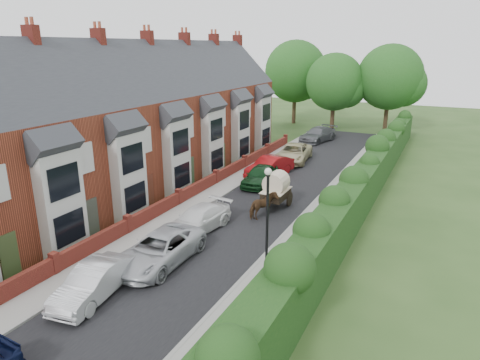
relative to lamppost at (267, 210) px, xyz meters
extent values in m
plane|color=#2D4C1E|center=(-3.40, -4.00, -3.30)|extent=(140.00, 140.00, 0.00)
cube|color=black|center=(-3.90, 7.00, -3.29)|extent=(6.00, 58.00, 0.02)
cube|color=#999790|center=(0.20, 7.00, -3.24)|extent=(2.20, 58.00, 0.12)
cube|color=#999790|center=(-7.75, 7.00, -3.24)|extent=(1.70, 58.00, 0.12)
cube|color=gray|center=(-0.85, 7.00, -3.23)|extent=(0.18, 58.00, 0.13)
cube|color=gray|center=(-6.95, 7.00, -3.23)|extent=(0.18, 58.00, 0.13)
cube|color=#103513|center=(2.00, 7.00, -2.05)|extent=(1.50, 58.00, 2.50)
cube|color=#9B3F27|center=(-14.40, 6.00, -0.05)|extent=(8.00, 40.00, 6.50)
cube|color=#2D2E35|center=(-14.40, 6.00, 3.20)|extent=(8.00, 40.20, 8.00)
cube|color=#3F2D2D|center=(-10.36, -5.00, -2.25)|extent=(0.08, 0.90, 2.10)
cube|color=silver|center=(-10.05, -2.10, -0.70)|extent=(0.70, 2.40, 5.20)
cube|color=black|center=(-9.68, -2.10, -1.90)|extent=(0.06, 1.80, 1.60)
cube|color=black|center=(-9.68, -2.10, 0.50)|extent=(0.06, 1.80, 1.60)
cube|color=#2D2E35|center=(-10.20, -2.10, 2.30)|extent=(1.70, 2.60, 1.70)
cube|color=#3F2D2D|center=(-10.36, 0.00, -2.25)|extent=(0.08, 0.90, 2.10)
cube|color=silver|center=(-10.35, -0.10, 1.10)|extent=(0.12, 1.20, 1.60)
cube|color=silver|center=(-10.05, 2.90, -0.70)|extent=(0.70, 2.40, 5.20)
cube|color=black|center=(-9.68, 2.90, -1.90)|extent=(0.06, 1.80, 1.60)
cube|color=black|center=(-9.68, 2.90, 0.50)|extent=(0.06, 1.80, 1.60)
cube|color=#2D2E35|center=(-10.20, 2.90, 2.30)|extent=(1.70, 2.60, 1.70)
cube|color=#3F2D2D|center=(-10.36, 5.00, -2.25)|extent=(0.08, 0.90, 2.10)
cube|color=silver|center=(-10.35, 4.90, 1.10)|extent=(0.12, 1.20, 1.60)
cube|color=silver|center=(-10.05, 7.90, -0.70)|extent=(0.70, 2.40, 5.20)
cube|color=black|center=(-9.68, 7.90, -1.90)|extent=(0.06, 1.80, 1.60)
cube|color=black|center=(-9.68, 7.90, 0.50)|extent=(0.06, 1.80, 1.60)
cube|color=#2D2E35|center=(-10.20, 7.90, 2.30)|extent=(1.70, 2.60, 1.70)
cube|color=#3F2D2D|center=(-10.36, 10.00, -2.25)|extent=(0.08, 0.90, 2.10)
cube|color=silver|center=(-10.35, 9.90, 1.10)|extent=(0.12, 1.20, 1.60)
cube|color=silver|center=(-10.05, 12.90, -0.70)|extent=(0.70, 2.40, 5.20)
cube|color=black|center=(-9.68, 12.90, -1.90)|extent=(0.06, 1.80, 1.60)
cube|color=black|center=(-9.68, 12.90, 0.50)|extent=(0.06, 1.80, 1.60)
cube|color=#2D2E35|center=(-10.20, 12.90, 2.30)|extent=(1.70, 2.60, 1.70)
cube|color=#3F2D2D|center=(-10.36, 15.00, -2.25)|extent=(0.08, 0.90, 2.10)
cube|color=silver|center=(-10.35, 14.90, 1.10)|extent=(0.12, 1.20, 1.60)
cube|color=silver|center=(-10.05, 17.90, -0.70)|extent=(0.70, 2.40, 5.20)
cube|color=black|center=(-9.68, 17.90, -1.90)|extent=(0.06, 1.80, 1.60)
cube|color=black|center=(-9.68, 17.90, 0.50)|extent=(0.06, 1.80, 1.60)
cube|color=#2D2E35|center=(-10.20, 17.90, 2.30)|extent=(1.70, 2.60, 1.70)
cube|color=#3F2D2D|center=(-10.36, 20.00, -2.25)|extent=(0.08, 0.90, 2.10)
cube|color=silver|center=(-10.35, 19.90, 1.10)|extent=(0.12, 1.20, 1.60)
cube|color=silver|center=(-10.05, 22.90, -0.70)|extent=(0.70, 2.40, 5.20)
cube|color=black|center=(-9.68, 22.90, -1.90)|extent=(0.06, 1.80, 1.60)
cube|color=black|center=(-9.68, 22.90, 0.50)|extent=(0.06, 1.80, 1.60)
cube|color=#2D2E35|center=(-10.20, 22.90, 2.30)|extent=(1.70, 2.60, 1.70)
cube|color=#3F2D2D|center=(-10.36, 25.00, -2.25)|extent=(0.08, 0.90, 2.10)
cube|color=silver|center=(-10.35, 24.90, 1.10)|extent=(0.12, 1.20, 1.60)
cube|color=maroon|center=(-14.40, 1.00, 7.00)|extent=(0.90, 0.50, 1.60)
cylinder|color=brown|center=(-14.60, 1.00, 7.95)|extent=(0.20, 0.20, 0.50)
cylinder|color=brown|center=(-14.20, 1.00, 7.95)|extent=(0.20, 0.20, 0.50)
cube|color=maroon|center=(-14.40, 6.00, 7.00)|extent=(0.90, 0.50, 1.60)
cylinder|color=brown|center=(-14.60, 6.00, 7.95)|extent=(0.20, 0.20, 0.50)
cylinder|color=brown|center=(-14.20, 6.00, 7.95)|extent=(0.20, 0.20, 0.50)
cube|color=maroon|center=(-14.40, 11.00, 7.00)|extent=(0.90, 0.50, 1.60)
cylinder|color=brown|center=(-14.60, 11.00, 7.95)|extent=(0.20, 0.20, 0.50)
cylinder|color=brown|center=(-14.20, 11.00, 7.95)|extent=(0.20, 0.20, 0.50)
cube|color=maroon|center=(-14.40, 16.00, 7.00)|extent=(0.90, 0.50, 1.60)
cylinder|color=brown|center=(-14.60, 16.00, 7.95)|extent=(0.20, 0.20, 0.50)
cylinder|color=brown|center=(-14.20, 16.00, 7.95)|extent=(0.20, 0.20, 0.50)
cube|color=maroon|center=(-14.40, 21.00, 7.00)|extent=(0.90, 0.50, 1.60)
cylinder|color=brown|center=(-14.60, 21.00, 7.95)|extent=(0.20, 0.20, 0.50)
cylinder|color=brown|center=(-14.20, 21.00, 7.95)|extent=(0.20, 0.20, 0.50)
cube|color=maroon|center=(-14.40, 26.00, 7.00)|extent=(0.90, 0.50, 1.60)
cylinder|color=brown|center=(-14.60, 26.00, 7.95)|extent=(0.20, 0.20, 0.50)
cylinder|color=brown|center=(-14.20, 26.00, 7.95)|extent=(0.20, 0.20, 0.50)
cube|color=maroon|center=(-8.75, -6.50, -2.85)|extent=(0.30, 4.70, 0.90)
cube|color=maroon|center=(-8.75, -1.50, -2.85)|extent=(0.30, 4.70, 0.90)
cube|color=maroon|center=(-8.75, 3.50, -2.85)|extent=(0.30, 4.70, 0.90)
cube|color=maroon|center=(-8.75, 8.50, -2.85)|extent=(0.30, 4.70, 0.90)
cube|color=maroon|center=(-8.75, 13.50, -2.85)|extent=(0.30, 4.70, 0.90)
cube|color=maroon|center=(-8.75, 18.50, -2.85)|extent=(0.30, 4.70, 0.90)
cube|color=maroon|center=(-8.75, 23.50, -2.85)|extent=(0.30, 4.70, 0.90)
cube|color=maroon|center=(-8.75, -4.00, -2.75)|extent=(0.35, 0.35, 1.10)
cube|color=maroon|center=(-8.75, 1.00, -2.75)|extent=(0.35, 0.35, 1.10)
cube|color=maroon|center=(-8.75, 6.00, -2.75)|extent=(0.35, 0.35, 1.10)
cube|color=maroon|center=(-8.75, 11.00, -2.75)|extent=(0.35, 0.35, 1.10)
cube|color=maroon|center=(-8.75, 16.00, -2.75)|extent=(0.35, 0.35, 1.10)
cube|color=maroon|center=(-8.75, 21.00, -2.75)|extent=(0.35, 0.35, 1.10)
cube|color=maroon|center=(-8.75, 26.00, -2.75)|extent=(0.35, 0.35, 1.10)
cylinder|color=black|center=(0.00, 0.00, -0.90)|extent=(0.12, 0.12, 4.80)
cylinder|color=black|center=(0.00, 0.00, 1.55)|extent=(0.20, 0.20, 0.10)
sphere|color=silver|center=(0.00, 0.00, 1.70)|extent=(0.32, 0.32, 0.32)
cylinder|color=#332316|center=(-6.40, 36.00, -0.92)|extent=(0.50, 0.50, 4.75)
sphere|color=#1D4918|center=(-6.40, 36.00, 2.59)|extent=(6.80, 6.80, 6.80)
sphere|color=#1D4918|center=(-5.04, 36.30, 1.93)|extent=(4.76, 4.76, 4.76)
cylinder|color=#332316|center=(-0.40, 38.00, -0.67)|extent=(0.50, 0.50, 5.25)
sphere|color=#1D4918|center=(-0.40, 38.00, 3.21)|extent=(7.60, 7.60, 7.60)
sphere|color=#1D4918|center=(1.12, 38.30, 2.48)|extent=(5.32, 5.32, 5.32)
cylinder|color=#332316|center=(-12.40, 39.00, -0.55)|extent=(0.50, 0.50, 5.50)
sphere|color=#1D4918|center=(-12.40, 39.00, 3.52)|extent=(8.00, 8.00, 8.00)
sphere|color=#1D4918|center=(-10.80, 39.30, 2.75)|extent=(5.60, 5.60, 5.60)
imported|color=silver|center=(-5.79, -4.60, -2.59)|extent=(2.10, 4.47, 1.42)
imported|color=silver|center=(-5.10, -1.01, -2.56)|extent=(2.51, 5.35, 1.48)
imported|color=white|center=(-5.45, 3.06, -2.62)|extent=(2.48, 4.90, 1.36)
imported|color=#0F3215|center=(-5.64, 12.20, -2.54)|extent=(2.00, 4.52, 1.51)
imported|color=maroon|center=(-5.93, 14.76, -2.51)|extent=(2.78, 5.01, 1.56)
imported|color=#C6BB8F|center=(-5.71, 19.94, -2.52)|extent=(3.21, 5.84, 1.55)
imported|color=#595B60|center=(-6.13, 29.00, -2.51)|extent=(3.42, 5.77, 1.57)
imported|color=#492F1A|center=(-2.86, 6.35, -2.50)|extent=(1.51, 2.07, 1.60)
cube|color=black|center=(-2.86, 8.37, -2.37)|extent=(1.31, 2.18, 0.55)
cylinder|color=beige|center=(-2.86, 8.37, -1.61)|extent=(1.42, 1.36, 1.42)
cube|color=beige|center=(-2.86, 8.37, -2.10)|extent=(1.44, 2.24, 0.04)
cylinder|color=black|center=(-3.57, 9.03, -2.81)|extent=(0.09, 0.98, 0.98)
cylinder|color=black|center=(-2.15, 9.03, -2.81)|extent=(0.09, 0.98, 0.98)
cylinder|color=black|center=(-3.24, 7.17, -2.31)|extent=(0.06, 1.96, 0.06)
cylinder|color=black|center=(-2.48, 7.17, -2.31)|extent=(0.06, 1.96, 0.06)
camera|label=1|loc=(6.50, -15.88, 6.72)|focal=32.00mm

